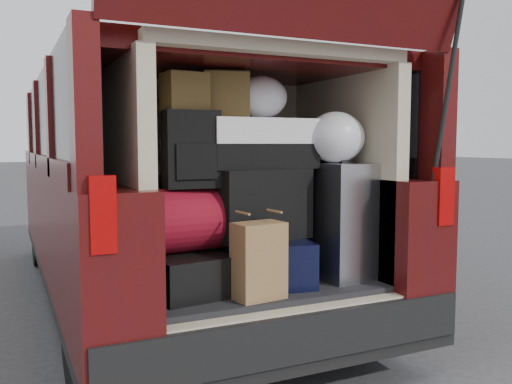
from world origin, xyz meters
The scene contains 14 objects.
minivan centered at (0.00, 1.86, 0.91)m, with size 1.90×5.35×2.77m.
load_floor centered at (0.00, 0.28, 0.28)m, with size 1.24×1.05×0.55m, color black.
black_hardshell centered at (-0.40, 0.13, 0.65)m, with size 0.36×0.50×0.20m, color black.
navy_hardshell centered at (0.04, 0.14, 0.67)m, with size 0.44×0.54×0.24m, color black.
silver_roller centered at (0.47, 0.08, 0.87)m, with size 0.26×0.42×0.63m, color white.
kraft_bag centered at (-0.11, -0.15, 0.73)m, with size 0.24×0.15×0.37m, color #8B5E3E.
red_duffel centered at (-0.36, 0.14, 0.91)m, with size 0.49×0.32×0.32m, color maroon.
black_soft_case centered at (0.02, 0.15, 0.97)m, with size 0.52×0.31×0.37m, color black.
backpack centered at (-0.35, 0.13, 1.26)m, with size 0.27×0.16×0.38m, color black.
twotone_duffel centered at (0.04, 0.18, 1.29)m, with size 0.59×0.30×0.26m, color white.
grocery_sack_lower centered at (-0.37, 0.17, 1.55)m, with size 0.20×0.17×0.19m, color brown.
grocery_sack_upper centered at (-0.13, 0.24, 1.54)m, with size 0.24×0.19×0.24m, color brown.
plastic_bag_center centered at (0.07, 0.21, 1.54)m, with size 0.29×0.27×0.23m, color silver.
plastic_bag_right centered at (0.45, 0.05, 1.32)m, with size 0.32×0.30×0.28m, color silver.
Camera 1 is at (-1.20, -2.44, 1.29)m, focal length 38.00 mm.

